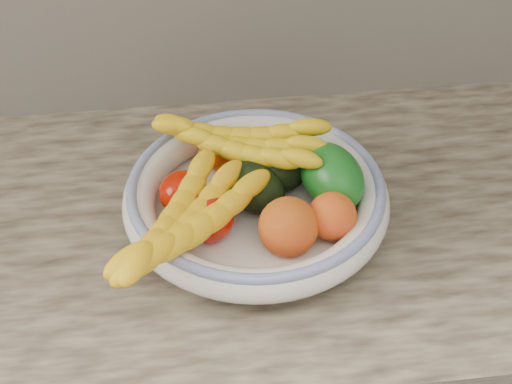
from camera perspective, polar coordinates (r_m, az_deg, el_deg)
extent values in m
cube|color=tan|center=(1.20, -0.12, -2.22)|extent=(2.44, 0.66, 0.04)
cylinder|color=silver|center=(1.17, 0.00, -1.90)|extent=(0.13, 0.13, 0.02)
cylinder|color=silver|center=(1.16, 0.00, -1.40)|extent=(0.32, 0.32, 0.01)
torus|color=silver|center=(1.14, 0.00, -0.45)|extent=(0.39, 0.39, 0.05)
torus|color=#334891|center=(1.13, 0.00, 0.38)|extent=(0.37, 0.37, 0.02)
ellipsoid|color=#E95504|center=(1.22, -2.97, 2.82)|extent=(0.07, 0.07, 0.05)
ellipsoid|color=#E35A04|center=(1.22, 0.25, 3.11)|extent=(0.07, 0.07, 0.05)
ellipsoid|color=orange|center=(1.18, -0.51, 1.49)|extent=(0.06, 0.06, 0.05)
ellipsoid|color=#A41000|center=(1.14, -5.31, -0.06)|extent=(0.07, 0.07, 0.06)
ellipsoid|color=#C11004|center=(1.10, -3.56, -1.88)|extent=(0.09, 0.09, 0.07)
ellipsoid|color=black|center=(1.14, -0.21, 0.34)|extent=(0.12, 0.13, 0.07)
ellipsoid|color=black|center=(1.17, 2.02, 1.81)|extent=(0.13, 0.12, 0.07)
ellipsoid|color=#105914|center=(1.14, 5.53, 1.13)|extent=(0.14, 0.15, 0.11)
ellipsoid|color=orange|center=(1.08, 2.37, -2.55)|extent=(0.09, 0.09, 0.08)
ellipsoid|color=orange|center=(1.09, 5.57, -1.76)|extent=(0.08, 0.08, 0.07)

